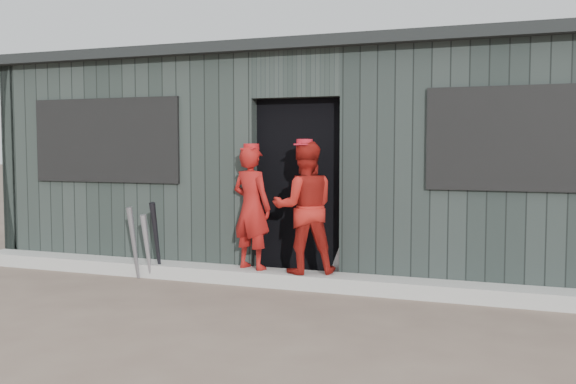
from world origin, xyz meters
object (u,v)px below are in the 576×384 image
at_px(bat_mid, 134,243).
at_px(bat_right, 156,240).
at_px(bat_left, 147,247).
at_px(player_red_right, 304,208).
at_px(dugout, 334,161).
at_px(player_red_left, 252,208).
at_px(player_grey_back, 347,220).

distance_m(bat_mid, bat_right, 0.25).
relative_size(bat_left, player_red_right, 0.53).
distance_m(bat_mid, player_red_right, 1.97).
relative_size(bat_left, dugout, 0.09).
distance_m(bat_right, player_red_left, 1.16).
relative_size(player_red_left, dugout, 0.16).
bearing_deg(bat_left, bat_mid, -160.83).
height_order(bat_mid, player_grey_back, player_grey_back).
relative_size(player_red_right, dugout, 0.17).
relative_size(bat_right, dugout, 0.11).
bearing_deg(bat_left, player_red_right, 7.70).
bearing_deg(bat_mid, player_grey_back, 18.70).
height_order(player_grey_back, dugout, dugout).
bearing_deg(player_red_left, dugout, -87.82).
bearing_deg(bat_left, player_red_left, 12.84).
distance_m(bat_mid, player_red_left, 1.39).
distance_m(bat_left, dugout, 2.65).
bearing_deg(bat_mid, player_red_right, 8.57).
bearing_deg(bat_left, bat_right, 42.76).
height_order(bat_right, player_red_right, player_red_right).
distance_m(player_red_left, dugout, 1.76).
relative_size(bat_mid, dugout, 0.10).
distance_m(bat_right, player_grey_back, 2.13).
distance_m(bat_left, player_red_left, 1.26).
bearing_deg(player_grey_back, bat_right, 24.93).
relative_size(bat_right, player_red_right, 0.63).
bearing_deg(bat_right, player_red_left, 10.07).
relative_size(bat_mid, player_red_right, 0.59).
xyz_separation_m(bat_right, player_grey_back, (2.02, 0.64, 0.24)).
height_order(bat_left, bat_mid, bat_mid).
xyz_separation_m(bat_left, bat_mid, (-0.14, -0.05, 0.04)).
relative_size(bat_right, player_grey_back, 0.65).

